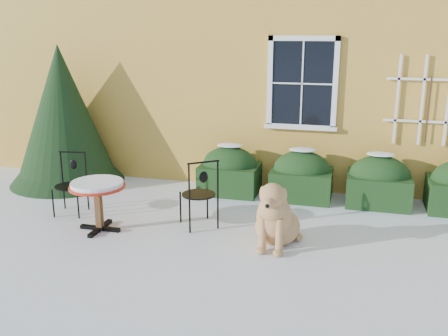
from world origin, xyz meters
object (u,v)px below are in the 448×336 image
(bistro_table, at_px, (97,190))
(patio_chair_near, at_px, (200,193))
(evergreen_shrub, at_px, (64,128))
(dog, at_px, (275,219))
(patio_chair_far, at_px, (71,184))

(bistro_table, distance_m, patio_chair_near, 1.50)
(evergreen_shrub, distance_m, bistro_table, 2.80)
(patio_chair_near, bearing_deg, dog, 123.58)
(patio_chair_near, distance_m, patio_chair_far, 2.20)
(evergreen_shrub, relative_size, dog, 2.41)
(evergreen_shrub, bearing_deg, patio_chair_near, -26.09)
(patio_chair_far, bearing_deg, evergreen_shrub, 115.37)
(patio_chair_far, height_order, dog, patio_chair_far)
(patio_chair_far, bearing_deg, dog, -16.00)
(bistro_table, height_order, dog, dog)
(patio_chair_near, height_order, dog, patio_chair_near)
(evergreen_shrub, xyz_separation_m, patio_chair_far, (1.02, -1.53, -0.57))
(bistro_table, relative_size, dog, 0.74)
(bistro_table, distance_m, patio_chair_far, 0.98)
(patio_chair_near, relative_size, patio_chair_far, 1.08)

